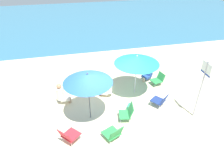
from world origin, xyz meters
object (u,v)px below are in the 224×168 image
Objects in this scene: beach_chair_b at (113,133)px; beach_chair_e at (128,112)px; beach_bag at (130,107)px; person_a at (61,94)px; umbrella_blue at (88,78)px; beach_chair_a at (160,100)px; umbrella_teal at (137,60)px; beach_chair_c at (68,135)px; person_c at (149,72)px; person_b at (107,88)px; warning_sign at (203,82)px; beach_chair_d at (158,79)px.

beach_chair_b is 1.16× the size of beach_chair_e.
person_a is at bearing 157.93° from beach_bag.
beach_chair_a is (2.82, 0.00, -1.42)m from umbrella_blue.
umbrella_teal is 1.97× the size of person_a.
person_a reaches higher than beach_chair_b.
beach_chair_c is 2.69m from beach_bag.
person_a reaches higher than person_c.
beach_bag is at bearing 144.69° from person_b.
beach_chair_a is at bearing -153.94° from beach_chair_e.
warning_sign is at bearing -163.98° from beach_chair_a.
beach_chair_c is (-1.44, 0.20, 0.05)m from beach_chair_b.
beach_chair_c is (-0.85, -1.07, -1.38)m from umbrella_blue.
person_a is 2.80m from beach_bag.
beach_chair_c is at bearing 70.10° from beach_chair_a.
beach_bag is at bearing 23.53° from person_c.
beach_chair_d is at bearing 38.45° from beach_bag.
warning_sign reaches higher than beach_chair_a.
person_a is at bearing 131.74° from umbrella_blue.
beach_bag is (-0.59, -1.11, -1.49)m from umbrella_teal.
person_a reaches higher than beach_chair_a.
warning_sign is (2.52, -0.39, 1.19)m from beach_chair_e.
person_c is (-0.28, 0.54, 0.14)m from beach_chair_d.
beach_chair_d is 0.71× the size of person_b.
person_b reaches higher than beach_chair_d.
umbrella_blue is at bearing 170.62° from warning_sign.
beach_chair_a reaches higher than beach_bag.
umbrella_teal is at bearing 62.02° from beach_bag.
umbrella_blue is 2.67× the size of beach_chair_a.
beach_bag is at bearing -18.96° from person_a.
umbrella_blue reaches higher than person_a.
beach_chair_d is at bearing -126.46° from beach_chair_e.
person_b is (-0.42, 1.63, 0.09)m from beach_chair_e.
beach_chair_c is at bearing -128.61° from umbrella_blue.
umbrella_blue is at bearing 5.44° from person_c.
umbrella_blue is 4.03m from person_c.
beach_chair_c is 1.16× the size of beach_chair_e.
warning_sign is at bearing 170.03° from person_b.
beach_chair_a is at bearing 56.23° from beach_chair_d.
beach_bag is at bearing -60.71° from beach_chair_b.
person_c reaches higher than beach_chair_a.
umbrella_blue reaches higher than beach_bag.
warning_sign reaches higher than beach_chair_b.
beach_chair_b is (-2.23, -1.26, -0.02)m from beach_chair_a.
person_c reaches higher than beach_chair_d.
beach_chair_b is 1.12m from beach_chair_e.
person_a is (-4.45, -0.45, 0.18)m from beach_chair_d.
person_c is at bearing 16.50° from person_a.
beach_chair_e reaches higher than beach_chair_b.
beach_chair_b is at bearing -169.63° from warning_sign.
beach_chair_a is 3.98m from person_a.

